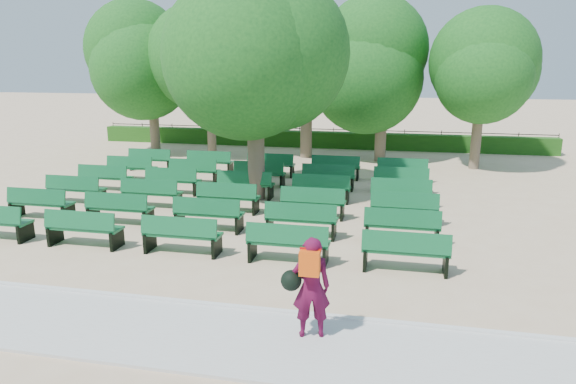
% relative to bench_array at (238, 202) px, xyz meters
% --- Properties ---
extents(ground, '(120.00, 120.00, 0.00)m').
position_rel_bench_array_xyz_m(ground, '(0.65, -1.20, -0.10)').
color(ground, tan).
extents(paving, '(30.00, 2.20, 0.06)m').
position_rel_bench_array_xyz_m(paving, '(0.65, -8.60, -0.07)').
color(paving, beige).
rests_on(paving, ground).
extents(curb, '(30.00, 0.12, 0.10)m').
position_rel_bench_array_xyz_m(curb, '(0.65, -7.45, -0.05)').
color(curb, silver).
rests_on(curb, ground).
extents(hedge, '(26.00, 0.70, 0.90)m').
position_rel_bench_array_xyz_m(hedge, '(0.65, 12.80, 0.35)').
color(hedge, '#205315').
rests_on(hedge, ground).
extents(fence, '(26.00, 0.10, 1.02)m').
position_rel_bench_array_xyz_m(fence, '(0.65, 13.20, -0.10)').
color(fence, black).
rests_on(fence, ground).
extents(tree_line, '(21.80, 6.80, 7.04)m').
position_rel_bench_array_xyz_m(tree_line, '(0.65, 8.80, -0.10)').
color(tree_line, '#1B5D1B').
rests_on(tree_line, ground).
extents(bench_array, '(2.02, 0.68, 1.26)m').
position_rel_bench_array_xyz_m(bench_array, '(0.00, 0.00, 0.00)').
color(bench_array, '#0F5A2E').
rests_on(bench_array, ground).
extents(tree_among, '(5.81, 5.81, 7.74)m').
position_rel_bench_array_xyz_m(tree_among, '(0.41, 0.91, 5.00)').
color(tree_among, brown).
rests_on(tree_among, ground).
extents(person, '(0.90, 0.59, 1.82)m').
position_rel_bench_array_xyz_m(person, '(3.87, -8.20, 0.90)').
color(person, '#4C0A29').
rests_on(person, ground).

